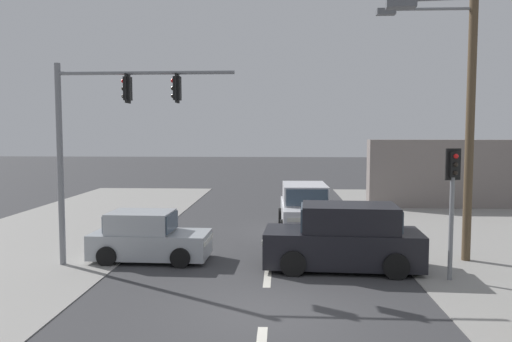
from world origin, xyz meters
The scene contains 10 objects.
ground_plane centered at (0.00, 0.00, 0.00)m, with size 140.00×140.00×0.00m, color #3A3A3D.
lane_dash_mid centered at (0.00, 3.00, 0.00)m, with size 0.20×2.40×0.01m, color silver.
lane_dash_far centered at (0.00, 8.00, 0.00)m, with size 0.20×2.40×0.01m, color silver.
utility_pole_midground_right centered at (5.98, 4.80, 5.70)m, with size 3.78×0.28×10.66m.
traffic_signal_mast centered at (-4.88, 3.69, 4.15)m, with size 5.29×0.45×6.00m.
pedestal_signal_right_kerb centered at (4.91, 2.67, 2.42)m, with size 0.43×0.31×3.56m.
shopfront_wall_far centered at (11.00, 16.00, 1.80)m, with size 12.00×1.00×3.60m, color gray.
suv_kerbside_parked centered at (1.32, 9.28, 0.88)m, with size 2.14×4.58×1.90m.
suv_crossing_left centered at (2.20, 3.71, 0.88)m, with size 4.62×2.25×1.90m.
hatchback_oncoming_near centered at (-3.76, 4.39, 0.70)m, with size 3.68×1.86×1.53m.
Camera 1 is at (0.35, -10.72, 3.98)m, focal length 35.00 mm.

